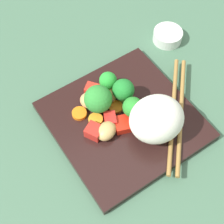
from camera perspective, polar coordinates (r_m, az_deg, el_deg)
name	(u,v)px	position (r cm, az deg, el deg)	size (l,w,h in cm)	color
ground_plane	(123,125)	(63.97, 1.84, -2.17)	(110.00, 110.00, 2.00)	#42674E
square_plate	(123,120)	(62.48, 1.89, -1.39)	(24.06, 24.06, 1.44)	black
rice_mound	(157,119)	(57.32, 7.28, -1.18)	(9.11, 8.06, 8.40)	white
broccoli_floret_0	(133,108)	(59.47, 3.41, 0.68)	(3.56, 3.56, 5.23)	#77B55C
broccoli_floret_1	(108,81)	(63.17, -0.67, 5.07)	(3.25, 3.25, 4.50)	#59A14C
broccoli_floret_2	(98,99)	(60.08, -2.28, 2.10)	(4.94, 4.94, 5.99)	#69A047
broccoli_floret_3	(123,90)	(61.30, 1.85, 3.59)	(3.93, 3.93, 5.37)	#619D39
carrot_slice_0	(96,120)	(61.31, -2.69, -1.26)	(2.56, 2.56, 0.78)	orange
carrot_slice_1	(79,113)	(62.23, -5.36, -0.24)	(2.66, 2.66, 0.68)	orange
carrot_slice_2	(114,108)	(62.69, 0.32, 0.68)	(2.60, 2.60, 0.50)	orange
pepper_chunk_0	(110,120)	(60.53, -0.31, -1.28)	(2.57, 2.02, 2.00)	red
pepper_chunk_1	(92,90)	(64.20, -3.21, 3.64)	(2.52, 2.13, 1.82)	red
pepper_chunk_2	(123,124)	(60.39, 1.81, -2.01)	(2.92, 3.04, 1.51)	red
pepper_chunk_3	(94,132)	(59.45, -2.88, -3.24)	(2.69, 2.52, 1.98)	red
chicken_piece_0	(89,100)	(62.68, -3.74, 1.92)	(3.41, 3.22, 2.22)	tan
chicken_piece_1	(110,95)	(63.19, -0.38, 2.72)	(3.35, 2.73, 2.14)	tan
chicken_piece_3	(107,131)	(59.19, -0.89, -3.10)	(3.94, 3.03, 2.45)	tan
chopstick_pair	(177,113)	(63.04, 10.56, -0.15)	(17.26, 19.91, 0.77)	olive
sauce_cup	(168,36)	(75.26, 9.07, 12.17)	(6.04, 6.04, 2.35)	silver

